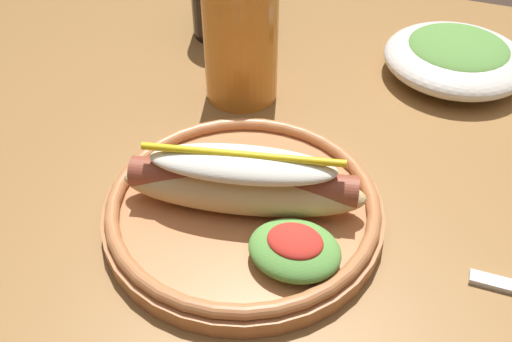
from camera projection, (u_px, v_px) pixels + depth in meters
dining_table at (301, 226)px, 0.62m from camera, size 1.41×0.83×0.74m
hot_dog_plate at (246, 203)px, 0.48m from camera, size 0.24×0.24×0.08m
extra_cup at (241, 39)px, 0.59m from camera, size 0.08×0.08×0.14m
side_bowl at (456, 57)px, 0.65m from camera, size 0.16×0.16×0.05m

